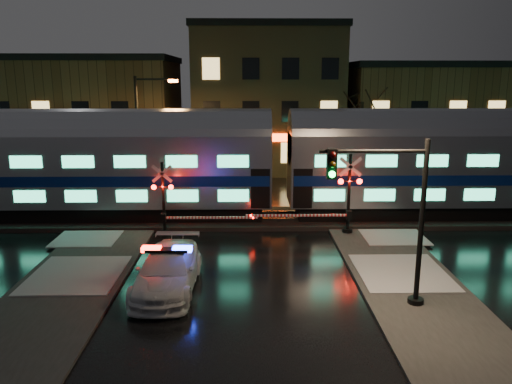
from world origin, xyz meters
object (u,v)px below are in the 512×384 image
at_px(crossing_signal_left, 171,206).
at_px(traffic_light, 395,221).
at_px(crossing_signal_right, 342,202).
at_px(police_car, 168,270).
at_px(streetlight, 142,132).

distance_m(crossing_signal_left, traffic_light, 12.00).
bearing_deg(crossing_signal_right, traffic_light, -88.45).
bearing_deg(police_car, traffic_light, -10.04).
relative_size(police_car, crossing_signal_right, 0.91).
bearing_deg(crossing_signal_left, crossing_signal_right, 0.06).
bearing_deg(crossing_signal_right, crossing_signal_left, -179.94).
bearing_deg(streetlight, traffic_light, -52.51).
distance_m(police_car, crossing_signal_left, 6.60).
height_order(crossing_signal_right, streetlight, streetlight).
bearing_deg(streetlight, crossing_signal_left, -68.63).
bearing_deg(police_car, streetlight, 105.94).
bearing_deg(traffic_light, crossing_signal_right, 95.68).
xyz_separation_m(traffic_light, streetlight, (-11.35, 14.79, 1.42)).
bearing_deg(crossing_signal_right, streetlight, 148.97).
bearing_deg(police_car, crossing_signal_left, 98.56).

